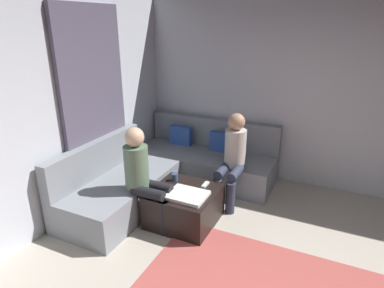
# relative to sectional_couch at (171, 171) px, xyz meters

# --- Properties ---
(wall_back) EXTENTS (6.00, 0.12, 2.70)m
(wall_back) POSITION_rel_sectional_couch_xyz_m (2.08, 1.06, 1.07)
(wall_back) COLOR silver
(wall_back) RESTS_ON ground_plane
(curtain_panel) EXTENTS (0.06, 1.10, 2.50)m
(curtain_panel) POSITION_rel_sectional_couch_xyz_m (-0.76, -0.58, 0.97)
(curtain_panel) COLOR #595166
(curtain_panel) RESTS_ON ground_plane
(sectional_couch) EXTENTS (2.10, 2.55, 0.87)m
(sectional_couch) POSITION_rel_sectional_couch_xyz_m (0.00, 0.00, 0.00)
(sectional_couch) COLOR gray
(sectional_couch) RESTS_ON ground_plane
(ottoman) EXTENTS (0.76, 0.76, 0.42)m
(ottoman) POSITION_rel_sectional_couch_xyz_m (0.54, -0.67, -0.07)
(ottoman) COLOR black
(ottoman) RESTS_ON ground_plane
(folded_blanket) EXTENTS (0.44, 0.36, 0.04)m
(folded_blanket) POSITION_rel_sectional_couch_xyz_m (0.64, -0.79, 0.16)
(folded_blanket) COLOR white
(folded_blanket) RESTS_ON ottoman
(coffee_mug) EXTENTS (0.08, 0.08, 0.10)m
(coffee_mug) POSITION_rel_sectional_couch_xyz_m (0.32, -0.49, 0.19)
(coffee_mug) COLOR #334C72
(coffee_mug) RESTS_ON ottoman
(game_remote) EXTENTS (0.05, 0.15, 0.02)m
(game_remote) POSITION_rel_sectional_couch_xyz_m (0.72, -0.45, 0.15)
(game_remote) COLOR white
(game_remote) RESTS_ON ottoman
(person_on_couch_back) EXTENTS (0.30, 0.60, 1.20)m
(person_on_couch_back) POSITION_rel_sectional_couch_xyz_m (0.89, 0.06, 0.38)
(person_on_couch_back) COLOR #2D3347
(person_on_couch_back) RESTS_ON ground_plane
(person_on_couch_side) EXTENTS (0.60, 0.30, 1.20)m
(person_on_couch_side) POSITION_rel_sectional_couch_xyz_m (0.15, -0.90, 0.38)
(person_on_couch_side) COLOR black
(person_on_couch_side) RESTS_ON ground_plane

